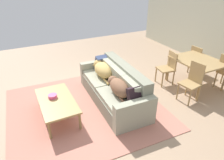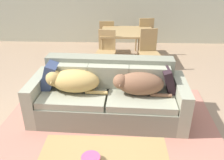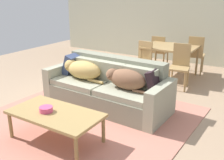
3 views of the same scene
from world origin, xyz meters
name	(u,v)px [view 1 (image 1 of 3)]	position (x,y,z in m)	size (l,w,h in m)	color
ground_plane	(107,100)	(0.00, 0.00, 0.00)	(10.00, 10.00, 0.00)	tan
area_rug	(86,108)	(0.07, -0.57, 0.01)	(3.13, 3.30, 0.01)	#BC7562
couch	(115,88)	(0.07, 0.18, 0.34)	(2.30, 0.98, 0.87)	gray
dog_on_left_cushion	(103,69)	(-0.44, 0.11, 0.62)	(0.89, 0.42, 0.33)	tan
dog_on_right_cushion	(118,87)	(0.50, 0.05, 0.63)	(0.82, 0.34, 0.33)	brown
throw_pillow_by_left_arm	(103,63)	(-0.80, 0.27, 0.63)	(0.16, 0.39, 0.39)	#374467
throw_pillow_by_right_arm	(136,95)	(0.94, 0.20, 0.62)	(0.11, 0.36, 0.36)	black
coffee_table	(57,102)	(0.10, -1.18, 0.39)	(1.28, 0.68, 0.43)	#A6864E
bowl_on_coffee_table	(53,96)	(-0.02, -1.23, 0.46)	(0.18, 0.18, 0.07)	#EA4C7F
dining_table	(198,62)	(0.39, 2.42, 0.68)	(1.18, 0.99, 0.75)	#A98753
dining_chair_near_left	(168,66)	(-0.06, 1.86, 0.50)	(0.45, 0.45, 0.89)	#A98753
dining_chair_near_right	(192,81)	(0.85, 1.81, 0.51)	(0.45, 0.45, 0.94)	#A98753
dining_chair_far_left	(197,59)	(-0.11, 3.00, 0.49)	(0.42, 0.42, 0.87)	#A98753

